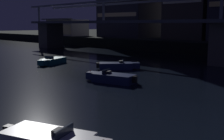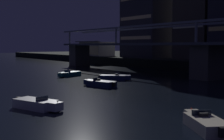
{
  "view_description": "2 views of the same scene",
  "coord_description": "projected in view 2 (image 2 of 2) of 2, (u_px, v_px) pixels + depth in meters",
  "views": [
    {
      "loc": [
        15.67,
        1.79,
        5.38
      ],
      "look_at": [
        -3.84,
        21.43,
        0.95
      ],
      "focal_mm": 46.16,
      "sensor_mm": 36.0,
      "label": 1
    },
    {
      "loc": [
        30.3,
        -1.55,
        5.46
      ],
      "look_at": [
        -3.73,
        23.02,
        2.05
      ],
      "focal_mm": 48.18,
      "sensor_mm": 36.0,
      "label": 2
    }
  ],
  "objects": [
    {
      "name": "speedboat_mid_right",
      "position": [
        114.0,
        77.0,
        47.72
      ],
      "size": [
        4.29,
        4.48,
        1.16
      ],
      "color": "#19234C",
      "rests_on": "ground"
    },
    {
      "name": "speedboat_mid_center",
      "position": [
        70.0,
        74.0,
        53.66
      ],
      "size": [
        3.12,
        5.07,
        1.16
      ],
      "color": "#196066",
      "rests_on": "ground"
    },
    {
      "name": "tower_west_low",
      "position": [
        148.0,
        8.0,
        83.2
      ],
      "size": [
        13.59,
        9.62,
        27.46
      ],
      "color": "#282833",
      "rests_on": "far_riverbank"
    },
    {
      "name": "speedboat_far_center",
      "position": [
        37.0,
        104.0,
        26.02
      ],
      "size": [
        5.09,
        3.08,
        1.16
      ],
      "color": "silver",
      "rests_on": "ground"
    },
    {
      "name": "river_bridge",
      "position": [
        207.0,
        52.0,
        48.4
      ],
      "size": [
        89.14,
        6.4,
        9.38
      ],
      "color": "#4C4944",
      "rests_on": "ground"
    },
    {
      "name": "waterfront_pavilion",
      "position": [
        96.0,
        49.0,
        96.95
      ],
      "size": [
        12.4,
        7.4,
        4.7
      ],
      "color": "#B2AD9E",
      "rests_on": "far_riverbank"
    },
    {
      "name": "speedboat_near_right",
      "position": [
        100.0,
        83.0,
        40.15
      ],
      "size": [
        5.19,
        2.74,
        1.16
      ],
      "color": "#19234C",
      "rests_on": "ground"
    },
    {
      "name": "speedboat_far_left",
      "position": [
        205.0,
        123.0,
        19.55
      ],
      "size": [
        4.87,
        3.59,
        1.16
      ],
      "color": "beige",
      "rests_on": "ground"
    }
  ]
}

